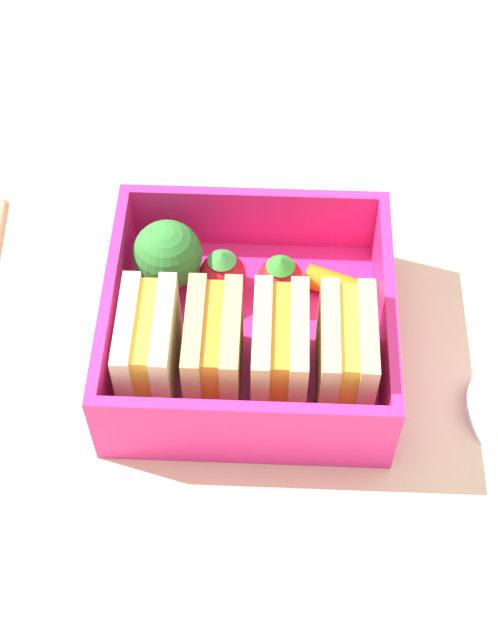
% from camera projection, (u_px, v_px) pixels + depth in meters
% --- Properties ---
extents(ground_plane, '(1.20, 1.20, 0.02)m').
position_uv_depth(ground_plane, '(249.00, 357.00, 0.51)').
color(ground_plane, beige).
extents(bento_tray, '(0.15, 0.15, 0.01)m').
position_uv_depth(bento_tray, '(249.00, 342.00, 0.50)').
color(bento_tray, '#E52882').
rests_on(bento_tray, ground_plane).
extents(bento_rim, '(0.15, 0.15, 0.04)m').
position_uv_depth(bento_rim, '(249.00, 313.00, 0.48)').
color(bento_rim, '#E52882').
rests_on(bento_rim, bento_tray).
extents(sandwich_left, '(0.03, 0.06, 0.05)m').
position_uv_depth(sandwich_left, '(345.00, 355.00, 0.46)').
color(sandwich_left, tan).
rests_on(sandwich_left, bento_tray).
extents(sandwich_center_left, '(0.03, 0.06, 0.05)m').
position_uv_depth(sandwich_center_left, '(280.00, 352.00, 0.46)').
color(sandwich_center_left, '#DEB97D').
rests_on(sandwich_center_left, bento_tray).
extents(sandwich_center, '(0.03, 0.06, 0.05)m').
position_uv_depth(sandwich_center, '(214.00, 350.00, 0.46)').
color(sandwich_center, tan).
rests_on(sandwich_center, bento_tray).
extents(sandwich_center_right, '(0.03, 0.06, 0.05)m').
position_uv_depth(sandwich_center_right, '(149.00, 348.00, 0.46)').
color(sandwich_center_right, beige).
rests_on(sandwich_center_right, bento_tray).
extents(carrot_stick_far_left, '(0.04, 0.03, 0.01)m').
position_uv_depth(carrot_stick_far_left, '(338.00, 285.00, 0.51)').
color(carrot_stick_far_left, orange).
rests_on(carrot_stick_far_left, bento_tray).
extents(strawberry_far_left, '(0.03, 0.03, 0.03)m').
position_uv_depth(strawberry_far_left, '(280.00, 280.00, 0.50)').
color(strawberry_far_left, red).
rests_on(strawberry_far_left, bento_tray).
extents(strawberry_left, '(0.03, 0.03, 0.03)m').
position_uv_depth(strawberry_left, '(223.00, 274.00, 0.50)').
color(strawberry_left, red).
rests_on(strawberry_left, bento_tray).
extents(broccoli_floret, '(0.04, 0.04, 0.05)m').
position_uv_depth(broccoli_floret, '(167.00, 255.00, 0.50)').
color(broccoli_floret, '#84CF6C').
rests_on(broccoli_floret, bento_tray).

